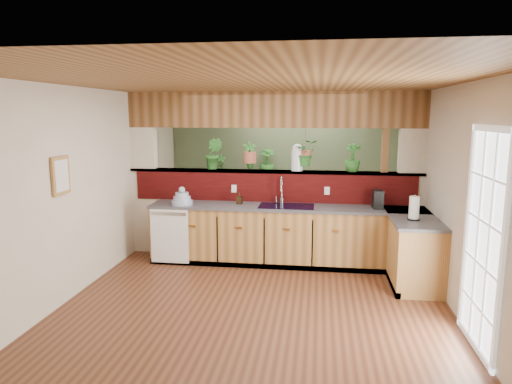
# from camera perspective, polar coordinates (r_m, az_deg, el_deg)

# --- Properties ---
(ground) EXTENTS (4.60, 7.00, 0.01)m
(ground) POSITION_cam_1_polar(r_m,az_deg,el_deg) (6.19, 0.71, -11.69)
(ground) COLOR #522B19
(ground) RESTS_ON ground
(ceiling) EXTENTS (4.60, 7.00, 0.01)m
(ceiling) POSITION_cam_1_polar(r_m,az_deg,el_deg) (5.77, 0.76, 13.09)
(ceiling) COLOR brown
(ceiling) RESTS_ON ground
(wall_back) EXTENTS (4.60, 0.02, 2.60)m
(wall_back) POSITION_cam_1_polar(r_m,az_deg,el_deg) (9.30, 3.44, 3.78)
(wall_back) COLOR beige
(wall_back) RESTS_ON ground
(wall_front) EXTENTS (4.60, 0.02, 2.60)m
(wall_front) POSITION_cam_1_polar(r_m,az_deg,el_deg) (2.52, -9.51, -12.79)
(wall_front) COLOR beige
(wall_front) RESTS_ON ground
(wall_left) EXTENTS (0.02, 7.00, 2.60)m
(wall_left) POSITION_cam_1_polar(r_m,az_deg,el_deg) (6.54, -19.69, 0.70)
(wall_left) COLOR beige
(wall_left) RESTS_ON ground
(wall_right) EXTENTS (0.02, 7.00, 2.60)m
(wall_right) POSITION_cam_1_polar(r_m,az_deg,el_deg) (6.01, 23.04, -0.25)
(wall_right) COLOR beige
(wall_right) RESTS_ON ground
(pass_through_partition) EXTENTS (4.60, 0.21, 2.60)m
(pass_through_partition) POSITION_cam_1_polar(r_m,az_deg,el_deg) (7.18, 2.31, 1.15)
(pass_through_partition) COLOR beige
(pass_through_partition) RESTS_ON ground
(pass_through_ledge) EXTENTS (4.60, 0.21, 0.04)m
(pass_through_ledge) POSITION_cam_1_polar(r_m,az_deg,el_deg) (7.16, 2.09, 2.57)
(pass_through_ledge) COLOR brown
(pass_through_ledge) RESTS_ON ground
(header_beam) EXTENTS (4.60, 0.15, 0.55)m
(header_beam) POSITION_cam_1_polar(r_m,az_deg,el_deg) (7.11, 2.14, 10.24)
(header_beam) COLOR brown
(header_beam) RESTS_ON ground
(sage_backwall) EXTENTS (4.55, 0.02, 2.55)m
(sage_backwall) POSITION_cam_1_polar(r_m,az_deg,el_deg) (9.28, 3.43, 3.76)
(sage_backwall) COLOR #506243
(sage_backwall) RESTS_ON ground
(countertop) EXTENTS (4.14, 1.52, 0.90)m
(countertop) POSITION_cam_1_polar(r_m,az_deg,el_deg) (6.83, 8.66, -5.77)
(countertop) COLOR olive
(countertop) RESTS_ON ground
(dishwasher) EXTENTS (0.58, 0.03, 0.82)m
(dishwasher) POSITION_cam_1_polar(r_m,az_deg,el_deg) (6.99, -10.77, -5.42)
(dishwasher) COLOR white
(dishwasher) RESTS_ON ground
(navy_sink) EXTENTS (0.82, 0.50, 0.18)m
(navy_sink) POSITION_cam_1_polar(r_m,az_deg,el_deg) (6.86, 3.82, -2.40)
(navy_sink) COLOR black
(navy_sink) RESTS_ON countertop
(french_door) EXTENTS (0.06, 1.02, 2.16)m
(french_door) POSITION_cam_1_polar(r_m,az_deg,el_deg) (4.84, 26.46, -5.81)
(french_door) COLOR white
(french_door) RESTS_ON ground
(framed_print) EXTENTS (0.04, 0.35, 0.45)m
(framed_print) POSITION_cam_1_polar(r_m,az_deg,el_deg) (5.80, -23.22, 1.90)
(framed_print) COLOR olive
(framed_print) RESTS_ON wall_left
(faucet) EXTENTS (0.19, 0.19, 0.43)m
(faucet) POSITION_cam_1_polar(r_m,az_deg,el_deg) (6.97, 3.19, 0.37)
(faucet) COLOR #B7B7B2
(faucet) RESTS_ON countertop
(dish_stack) EXTENTS (0.32, 0.32, 0.28)m
(dish_stack) POSITION_cam_1_polar(r_m,az_deg,el_deg) (7.01, -9.23, -0.88)
(dish_stack) COLOR #94A4C0
(dish_stack) RESTS_ON countertop
(soap_dispenser) EXTENTS (0.09, 0.10, 0.18)m
(soap_dispenser) POSITION_cam_1_polar(r_m,az_deg,el_deg) (6.97, -2.09, -0.80)
(soap_dispenser) COLOR #322312
(soap_dispenser) RESTS_ON countertop
(coffee_maker) EXTENTS (0.14, 0.24, 0.27)m
(coffee_maker) POSITION_cam_1_polar(r_m,az_deg,el_deg) (6.88, 14.98, -0.97)
(coffee_maker) COLOR black
(coffee_maker) RESTS_ON countertop
(paper_towel) EXTENTS (0.16, 0.16, 0.33)m
(paper_towel) POSITION_cam_1_polar(r_m,az_deg,el_deg) (6.25, 19.16, -1.98)
(paper_towel) COLOR black
(paper_towel) RESTS_ON countertop
(glass_jar) EXTENTS (0.19, 0.19, 0.42)m
(glass_jar) POSITION_cam_1_polar(r_m,az_deg,el_deg) (7.11, 5.18, 4.34)
(glass_jar) COLOR silver
(glass_jar) RESTS_ON pass_through_ledge
(ledge_plant_left) EXTENTS (0.29, 0.24, 0.50)m
(ledge_plant_left) POSITION_cam_1_polar(r_m,az_deg,el_deg) (7.29, -5.31, 4.80)
(ledge_plant_left) COLOR #266121
(ledge_plant_left) RESTS_ON pass_through_ledge
(ledge_plant_right) EXTENTS (0.28, 0.28, 0.43)m
(ledge_plant_right) POSITION_cam_1_polar(r_m,az_deg,el_deg) (7.12, 11.99, 4.24)
(ledge_plant_right) COLOR #266121
(ledge_plant_right) RESTS_ON pass_through_ledge
(hanging_plant_a) EXTENTS (0.27, 0.23, 0.56)m
(hanging_plant_a) POSITION_cam_1_polar(r_m,az_deg,el_deg) (7.17, -0.80, 5.74)
(hanging_plant_a) COLOR brown
(hanging_plant_a) RESTS_ON header_beam
(hanging_plant_b) EXTENTS (0.44, 0.41, 0.53)m
(hanging_plant_b) POSITION_cam_1_polar(r_m,az_deg,el_deg) (7.09, 6.21, 6.29)
(hanging_plant_b) COLOR brown
(hanging_plant_b) RESTS_ON header_beam
(shelving_console) EXTENTS (1.73, 0.98, 1.12)m
(shelving_console) POSITION_cam_1_polar(r_m,az_deg,el_deg) (9.24, -0.69, -1.26)
(shelving_console) COLOR black
(shelving_console) RESTS_ON ground
(shelf_plant_a) EXTENTS (0.24, 0.20, 0.40)m
(shelf_plant_a) POSITION_cam_1_polar(r_m,az_deg,el_deg) (9.24, -4.42, 3.47)
(shelf_plant_a) COLOR #266121
(shelf_plant_a) RESTS_ON shelving_console
(shelf_plant_b) EXTENTS (0.33, 0.33, 0.53)m
(shelf_plant_b) POSITION_cam_1_polar(r_m,az_deg,el_deg) (9.08, 1.38, 3.80)
(shelf_plant_b) COLOR #266121
(shelf_plant_b) RESTS_ON shelving_console
(floor_plant) EXTENTS (0.80, 0.75, 0.70)m
(floor_plant) POSITION_cam_1_polar(r_m,az_deg,el_deg) (8.30, 8.18, -3.67)
(floor_plant) COLOR #266121
(floor_plant) RESTS_ON ground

